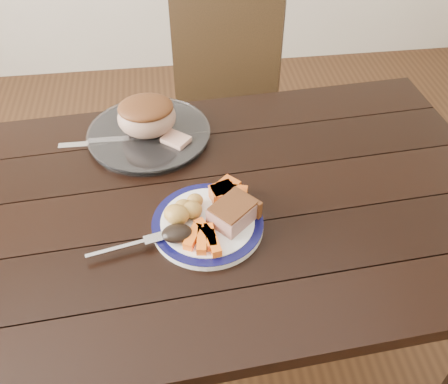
{
  "coord_description": "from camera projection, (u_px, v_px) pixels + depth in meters",
  "views": [
    {
      "loc": [
        -0.03,
        -0.88,
        1.63
      ],
      "look_at": [
        0.08,
        -0.02,
        0.8
      ],
      "focal_mm": 40.0,
      "sensor_mm": 36.0,
      "label": 1
    }
  ],
  "objects": [
    {
      "name": "ground",
      "position": [
        201.0,
        353.0,
        1.76
      ],
      "size": [
        4.0,
        4.0,
        0.0
      ],
      "primitive_type": "plane",
      "color": "#472B16",
      "rests_on": "ground"
    },
    {
      "name": "dining_table",
      "position": [
        193.0,
        229.0,
        1.31
      ],
      "size": [
        1.66,
        1.0,
        0.75
      ],
      "rotation": [
        0.0,
        0.0,
        0.07
      ],
      "color": "black",
      "rests_on": "ground"
    },
    {
      "name": "chair_far",
      "position": [
        219.0,
        108.0,
        1.94
      ],
      "size": [
        0.55,
        0.55,
        0.93
      ],
      "rotation": [
        0.0,
        0.0,
        2.78
      ],
      "color": "black",
      "rests_on": "ground"
    },
    {
      "name": "dinner_plate",
      "position": [
        208.0,
        224.0,
        1.18
      ],
      "size": [
        0.26,
        0.26,
        0.02
      ],
      "primitive_type": "cylinder",
      "color": "white",
      "rests_on": "dining_table"
    },
    {
      "name": "plate_rim",
      "position": [
        208.0,
        222.0,
        1.18
      ],
      "size": [
        0.26,
        0.26,
        0.02
      ],
      "primitive_type": "torus",
      "color": "#0B0B39",
      "rests_on": "dinner_plate"
    },
    {
      "name": "serving_platter",
      "position": [
        149.0,
        135.0,
        1.43
      ],
      "size": [
        0.34,
        0.34,
        0.02
      ],
      "primitive_type": "cylinder",
      "color": "white",
      "rests_on": "dining_table"
    },
    {
      "name": "pork_slice",
      "position": [
        233.0,
        213.0,
        1.16
      ],
      "size": [
        0.13,
        0.13,
        0.04
      ],
      "primitive_type": "cube",
      "rotation": [
        0.0,
        0.0,
        0.72
      ],
      "color": "#A87466",
      "rests_on": "dinner_plate"
    },
    {
      "name": "roasted_potatoes",
      "position": [
        183.0,
        211.0,
        1.17
      ],
      "size": [
        0.1,
        0.09,
        0.05
      ],
      "color": "gold",
      "rests_on": "dinner_plate"
    },
    {
      "name": "carrot_batons",
      "position": [
        205.0,
        238.0,
        1.12
      ],
      "size": [
        0.09,
        0.11,
        0.02
      ],
      "color": "orange",
      "rests_on": "dinner_plate"
    },
    {
      "name": "pumpkin_wedges",
      "position": [
        227.0,
        193.0,
        1.21
      ],
      "size": [
        0.1,
        0.09,
        0.04
      ],
      "color": "orange",
      "rests_on": "dinner_plate"
    },
    {
      "name": "dark_mushroom",
      "position": [
        177.0,
        233.0,
        1.12
      ],
      "size": [
        0.07,
        0.05,
        0.03
      ],
      "primitive_type": "ellipsoid",
      "color": "black",
      "rests_on": "dinner_plate"
    },
    {
      "name": "fork",
      "position": [
        131.0,
        245.0,
        1.12
      ],
      "size": [
        0.18,
        0.06,
        0.0
      ],
      "rotation": [
        0.0,
        0.0,
        0.22
      ],
      "color": "silver",
      "rests_on": "dinner_plate"
    },
    {
      "name": "roast_joint",
      "position": [
        147.0,
        117.0,
        1.39
      ],
      "size": [
        0.16,
        0.14,
        0.11
      ],
      "primitive_type": "ellipsoid",
      "color": "tan",
      "rests_on": "serving_platter"
    },
    {
      "name": "cut_slice",
      "position": [
        176.0,
        140.0,
        1.39
      ],
      "size": [
        0.09,
        0.09,
        0.02
      ],
      "primitive_type": "cube",
      "rotation": [
        0.0,
        0.0,
        -0.7
      ],
      "color": "tan",
      "rests_on": "serving_platter"
    },
    {
      "name": "carving_knife",
      "position": [
        137.0,
        139.0,
        1.42
      ],
      "size": [
        0.32,
        0.03,
        0.01
      ],
      "rotation": [
        0.0,
        0.0,
        -0.02
      ],
      "color": "silver",
      "rests_on": "dining_table"
    }
  ]
}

